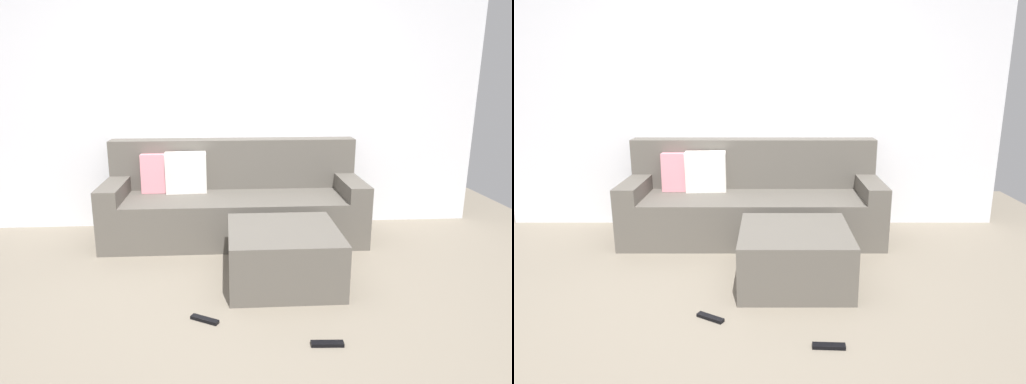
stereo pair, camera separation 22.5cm
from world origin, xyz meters
TOP-DOWN VIEW (x-y plane):
  - ground_plane at (0.00, 0.00)m, footprint 6.49×6.49m
  - wall_back at (0.00, 1.98)m, footprint 4.99×0.10m
  - couch_sectional at (0.01, 1.58)m, footprint 2.38×0.85m
  - ottoman at (0.37, 0.54)m, footprint 0.81×0.81m
  - remote_near_ottoman at (0.52, -0.32)m, footprint 0.19×0.06m
  - remote_by_storage_bin at (-0.20, -0.01)m, footprint 0.19×0.13m

SIDE VIEW (x-z plane):
  - ground_plane at x=0.00m, z-range 0.00..0.00m
  - remote_near_ottoman at x=0.52m, z-range 0.00..0.02m
  - remote_by_storage_bin at x=-0.20m, z-range 0.00..0.02m
  - ottoman at x=0.37m, z-range 0.00..0.41m
  - couch_sectional at x=0.01m, z-range -0.12..0.78m
  - wall_back at x=0.00m, z-range 0.00..2.40m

